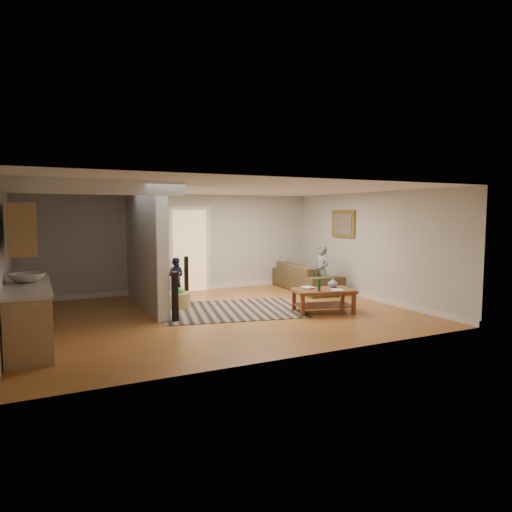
% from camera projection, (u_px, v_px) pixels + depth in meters
% --- Properties ---
extents(ground, '(7.50, 7.50, 0.00)m').
position_uv_depth(ground, '(221.00, 314.00, 9.12)').
color(ground, brown).
rests_on(ground, ground).
extents(room_shell, '(7.54, 6.02, 2.52)m').
position_uv_depth(room_shell, '(162.00, 242.00, 8.89)').
color(room_shell, '#B7B4AF').
rests_on(room_shell, ground).
extents(area_rug, '(3.30, 2.70, 0.01)m').
position_uv_depth(area_rug, '(232.00, 310.00, 9.50)').
color(area_rug, black).
rests_on(area_rug, ground).
extents(sofa, '(1.14, 2.46, 0.70)m').
position_uv_depth(sofa, '(306.00, 290.00, 11.99)').
color(sofa, '#4F4227').
rests_on(sofa, ground).
extents(coffee_table, '(1.35, 0.97, 0.72)m').
position_uv_depth(coffee_table, '(324.00, 294.00, 9.27)').
color(coffee_table, brown).
rests_on(coffee_table, ground).
extents(tv_console, '(0.49, 1.15, 0.97)m').
position_uv_depth(tv_console, '(157.00, 272.00, 10.69)').
color(tv_console, brown).
rests_on(tv_console, ground).
extents(speaker_left, '(0.12, 0.12, 0.94)m').
position_uv_depth(speaker_left, '(175.00, 297.00, 8.45)').
color(speaker_left, black).
rests_on(speaker_left, ground).
extents(speaker_right, '(0.12, 0.12, 1.00)m').
position_uv_depth(speaker_right, '(186.00, 277.00, 10.81)').
color(speaker_right, black).
rests_on(speaker_right, ground).
extents(toy_basket, '(0.51, 0.51, 0.46)m').
position_uv_depth(toy_basket, '(178.00, 299.00, 9.68)').
color(toy_basket, '#A67A48').
rests_on(toy_basket, ground).
extents(child, '(0.36, 0.49, 1.23)m').
position_uv_depth(child, '(321.00, 295.00, 11.22)').
color(child, slate).
rests_on(child, ground).
extents(toddler, '(0.56, 0.52, 0.92)m').
position_uv_depth(toddler, '(176.00, 294.00, 11.36)').
color(toddler, '#1E223E').
rests_on(toddler, ground).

